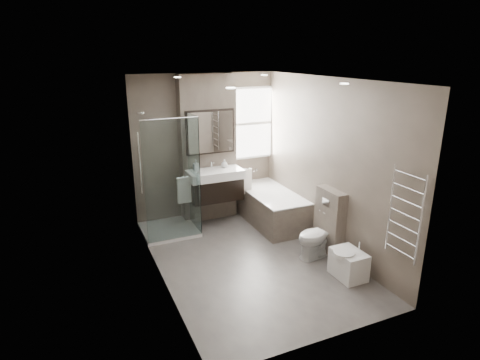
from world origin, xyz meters
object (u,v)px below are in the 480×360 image
bidet (348,264)px  vanity (215,184)px  toilet (318,235)px  bathtub (271,206)px

bidet → vanity: bearing=112.9°
vanity → bidet: size_ratio=1.91×
toilet → bidet: 0.68m
bathtub → toilet: toilet is taller
bathtub → bidet: bathtub is taller
vanity → bathtub: (0.92, -0.33, -0.43)m
bathtub → bidet: 2.08m
bidet → toilet: bearing=93.8°
toilet → bidet: (0.04, -0.67, -0.14)m
bathtub → bidet: bearing=-87.5°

